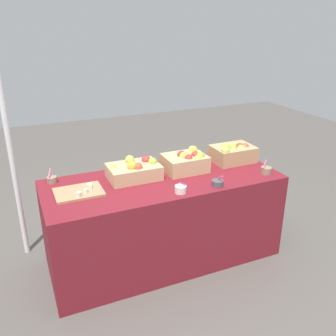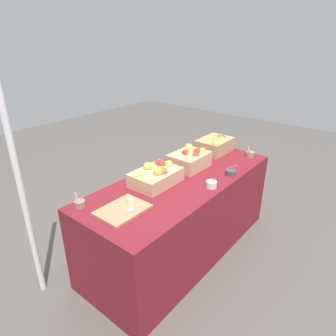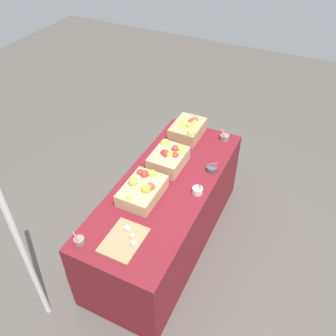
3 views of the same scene
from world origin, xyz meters
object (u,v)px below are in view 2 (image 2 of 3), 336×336
(tent_pole, at_px, (17,173))
(sample_bowl_near, at_px, (250,154))
(apple_crate_left, at_px, (215,144))
(cutting_board_front, at_px, (123,210))
(sample_bowl_mid, at_px, (231,172))
(apple_crate_middle, at_px, (190,158))
(apple_crate_right, at_px, (156,176))
(sample_bowl_far, at_px, (211,184))
(sample_bowl_extra, at_px, (80,204))

(tent_pole, bearing_deg, sample_bowl_near, -22.35)
(apple_crate_left, relative_size, cutting_board_front, 1.05)
(sample_bowl_near, height_order, sample_bowl_mid, sample_bowl_near)
(apple_crate_middle, height_order, tent_pole, tent_pole)
(apple_crate_left, distance_m, apple_crate_right, 0.93)
(sample_bowl_far, distance_m, sample_bowl_extra, 1.02)
(apple_crate_left, height_order, sample_bowl_far, apple_crate_left)
(apple_crate_right, xyz_separation_m, cutting_board_front, (-0.47, -0.11, -0.06))
(sample_bowl_extra, height_order, tent_pole, tent_pole)
(cutting_board_front, bearing_deg, sample_bowl_extra, 119.09)
(sample_bowl_mid, distance_m, sample_bowl_far, 0.31)
(apple_crate_middle, height_order, sample_bowl_mid, apple_crate_middle)
(sample_bowl_far, bearing_deg, cutting_board_front, 157.20)
(apple_crate_middle, height_order, cutting_board_front, apple_crate_middle)
(tent_pole, bearing_deg, cutting_board_front, -52.24)
(sample_bowl_mid, relative_size, sample_bowl_far, 0.98)
(apple_crate_left, distance_m, sample_bowl_extra, 1.57)
(apple_crate_left, bearing_deg, cutting_board_front, -175.64)
(cutting_board_front, bearing_deg, apple_crate_middle, 5.09)
(apple_crate_right, relative_size, sample_bowl_extra, 3.79)
(cutting_board_front, xyz_separation_m, sample_bowl_near, (1.50, -0.24, 0.02))
(apple_crate_left, relative_size, sample_bowl_extra, 3.41)
(apple_crate_middle, bearing_deg, sample_bowl_far, -121.50)
(sample_bowl_near, relative_size, sample_bowl_extra, 0.98)
(sample_bowl_mid, bearing_deg, tent_pole, 149.43)
(apple_crate_left, distance_m, apple_crate_middle, 0.48)
(sample_bowl_mid, distance_m, sample_bowl_extra, 1.29)
(cutting_board_front, distance_m, tent_pole, 0.74)
(apple_crate_left, xyz_separation_m, sample_bowl_far, (-0.71, -0.40, -0.05))
(apple_crate_right, bearing_deg, sample_bowl_mid, -36.93)
(sample_bowl_mid, distance_m, tent_pole, 1.67)
(apple_crate_left, bearing_deg, sample_bowl_extra, 173.63)
(sample_bowl_near, xyz_separation_m, sample_bowl_mid, (-0.50, -0.05, -0.00))
(apple_crate_middle, bearing_deg, sample_bowl_extra, 169.53)
(sample_bowl_far, bearing_deg, sample_bowl_extra, 146.01)
(apple_crate_left, height_order, tent_pole, tent_pole)
(apple_crate_middle, relative_size, sample_bowl_near, 3.31)
(apple_crate_right, height_order, sample_bowl_extra, apple_crate_right)
(apple_crate_right, height_order, sample_bowl_near, apple_crate_right)
(sample_bowl_near, bearing_deg, apple_crate_left, 105.63)
(apple_crate_left, xyz_separation_m, sample_bowl_near, (0.10, -0.35, -0.05))
(apple_crate_left, distance_m, tent_pole, 1.88)
(sample_bowl_mid, xyz_separation_m, sample_bowl_extra, (-1.16, 0.58, 0.00))
(sample_bowl_near, bearing_deg, sample_bowl_far, -176.80)
(apple_crate_left, distance_m, sample_bowl_far, 0.82)
(apple_crate_right, relative_size, cutting_board_front, 1.17)
(apple_crate_left, height_order, sample_bowl_mid, apple_crate_left)
(apple_crate_left, bearing_deg, apple_crate_middle, -177.05)
(sample_bowl_near, height_order, tent_pole, tent_pole)
(apple_crate_left, relative_size, sample_bowl_near, 3.49)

